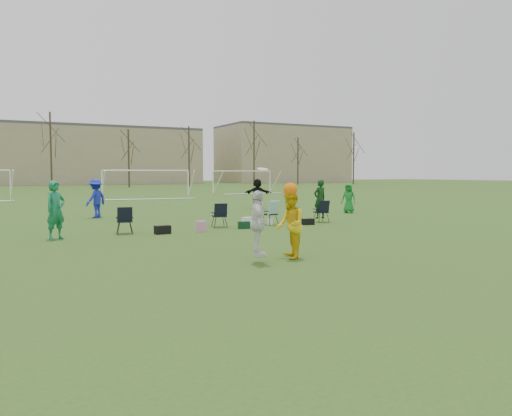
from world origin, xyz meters
TOP-DOWN VIEW (x-y plane):
  - ground at (0.00, 0.00)m, footprint 260.00×260.00m
  - fielder_green_near at (-5.59, 7.42)m, footprint 0.84×0.77m
  - fielder_blue at (-3.03, 15.08)m, footprint 1.39×1.32m
  - fielder_green_far at (9.80, 11.84)m, footprint 0.86×0.93m
  - fielder_black at (6.86, 17.02)m, footprint 1.63×1.53m
  - center_contest at (-1.07, 0.65)m, footprint 1.85×1.24m
  - sideline_setup at (2.30, 8.20)m, footprint 9.39×1.81m
  - goal_mid at (4.00, 32.00)m, footprint 7.40×0.63m
  - goal_right at (16.00, 38.00)m, footprint 7.35×1.14m
  - tree_line at (0.24, 69.85)m, footprint 110.28×3.28m
  - building_row at (6.73, 96.00)m, footprint 126.00×16.00m

SIDE VIEW (x-z plane):
  - ground at x=0.00m, z-range 0.00..0.00m
  - sideline_setup at x=2.30m, z-range -0.38..1.51m
  - fielder_green_far at x=9.80m, z-range 0.00..1.60m
  - fielder_black at x=6.86m, z-range 0.00..1.83m
  - center_contest at x=-1.07m, z-range -0.23..2.07m
  - fielder_blue at x=-3.03m, z-range 0.00..1.89m
  - fielder_green_near at x=-5.59m, z-range 0.00..1.93m
  - goal_mid at x=4.00m, z-range 0.69..3.15m
  - goal_right at x=16.00m, z-range 0.69..3.15m
  - tree_line at x=0.24m, z-range -0.61..10.79m
  - building_row at x=6.73m, z-range -0.51..12.49m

